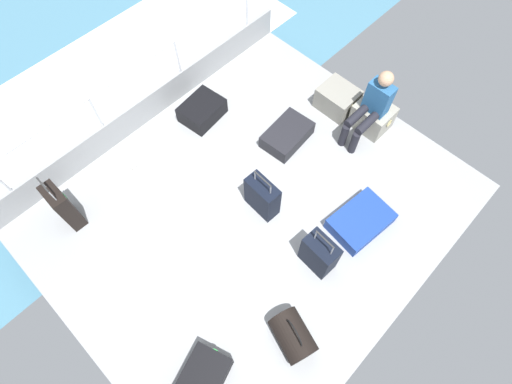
# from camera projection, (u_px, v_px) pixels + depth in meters

# --- Properties ---
(ground_plane) EXTENTS (4.40, 5.20, 0.06)m
(ground_plane) POSITION_uv_depth(u_px,v_px,m) (254.00, 209.00, 5.41)
(ground_plane) COLOR #939699
(gunwale_port) EXTENTS (0.06, 5.20, 0.45)m
(gunwale_port) POSITION_uv_depth(u_px,v_px,m) (147.00, 108.00, 5.89)
(gunwale_port) COLOR #939699
(gunwale_port) RESTS_ON ground_plane
(railing_port) EXTENTS (0.04, 4.20, 1.02)m
(railing_port) POSITION_uv_depth(u_px,v_px,m) (138.00, 81.00, 5.40)
(railing_port) COLOR silver
(railing_port) RESTS_ON ground_plane
(sea_wake) EXTENTS (12.00, 12.00, 0.01)m
(sea_wake) POSITION_uv_depth(u_px,v_px,m) (102.00, 83.00, 6.86)
(sea_wake) COLOR teal
(sea_wake) RESTS_ON ground_plane
(cargo_crate_0) EXTENTS (0.58, 0.47, 0.36)m
(cargo_crate_0) POSITION_uv_depth(u_px,v_px,m) (337.00, 99.00, 6.03)
(cargo_crate_0) COLOR gray
(cargo_crate_0) RESTS_ON ground_plane
(cargo_crate_1) EXTENTS (0.55, 0.44, 0.40)m
(cargo_crate_1) POSITION_uv_depth(u_px,v_px,m) (372.00, 116.00, 5.85)
(cargo_crate_1) COLOR gray
(cargo_crate_1) RESTS_ON ground_plane
(passenger_seated) EXTENTS (0.34, 0.66, 1.10)m
(passenger_seated) POSITION_uv_depth(u_px,v_px,m) (371.00, 106.00, 5.45)
(passenger_seated) COLOR #26598C
(passenger_seated) RESTS_ON ground_plane
(suitcase_0) EXTENTS (0.39, 0.20, 0.92)m
(suitcase_0) POSITION_uv_depth(u_px,v_px,m) (63.00, 206.00, 5.00)
(suitcase_0) COLOR black
(suitcase_0) RESTS_ON ground_plane
(suitcase_2) EXTENTS (0.55, 0.67, 0.27)m
(suitcase_2) POSITION_uv_depth(u_px,v_px,m) (202.00, 110.00, 5.98)
(suitcase_2) COLOR black
(suitcase_2) RESTS_ON ground_plane
(suitcase_3) EXTENTS (0.46, 0.25, 0.75)m
(suitcase_3) POSITION_uv_depth(u_px,v_px,m) (262.00, 197.00, 5.14)
(suitcase_3) COLOR black
(suitcase_3) RESTS_ON ground_plane
(suitcase_4) EXTENTS (0.53, 0.75, 0.23)m
(suitcase_4) POSITION_uv_depth(u_px,v_px,m) (287.00, 135.00, 5.80)
(suitcase_4) COLOR black
(suitcase_4) RESTS_ON ground_plane
(suitcase_5) EXTENTS (0.43, 0.28, 0.76)m
(suitcase_5) POSITION_uv_depth(u_px,v_px,m) (319.00, 254.00, 4.78)
(suitcase_5) COLOR black
(suitcase_5) RESTS_ON ground_plane
(suitcase_6) EXTENTS (0.63, 0.83, 0.20)m
(suitcase_6) POSITION_uv_depth(u_px,v_px,m) (360.00, 221.00, 5.18)
(suitcase_6) COLOR navy
(suitcase_6) RESTS_ON ground_plane
(duffel_bag) EXTENTS (0.60, 0.49, 0.52)m
(duffel_bag) POSITION_uv_depth(u_px,v_px,m) (293.00, 336.00, 4.44)
(duffel_bag) COLOR black
(duffel_bag) RESTS_ON ground_plane
(paper_cup) EXTENTS (0.08, 0.08, 0.10)m
(paper_cup) POSITION_uv_depth(u_px,v_px,m) (133.00, 167.00, 5.62)
(paper_cup) COLOR white
(paper_cup) RESTS_ON ground_plane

